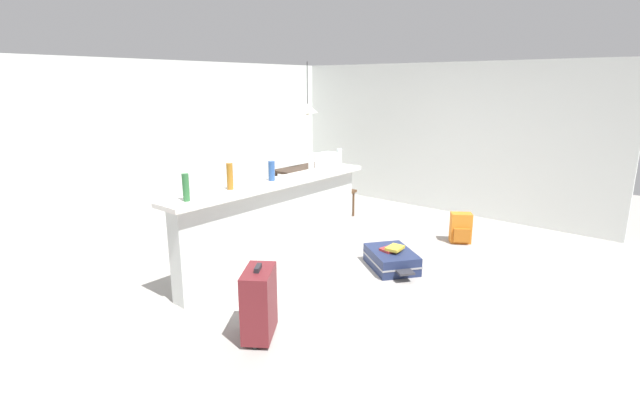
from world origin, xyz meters
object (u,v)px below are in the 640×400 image
at_px(bottle_blue, 272,171).
at_px(bottle_clear, 339,158).
at_px(bottle_white, 311,163).
at_px(suitcase_upright_maroon, 259,303).
at_px(grocery_bag, 326,161).
at_px(book_stack, 393,249).
at_px(dining_table, 310,174).
at_px(pendant_lamp, 307,108).
at_px(dining_chair_near_partition, 336,186).
at_px(suitcase_flat_navy, 391,259).
at_px(bottle_amber, 230,176).
at_px(bottle_green, 186,187).
at_px(backpack_orange, 461,228).

bearing_deg(bottle_blue, bottle_clear, -1.98).
height_order(bottle_white, suitcase_upright_maroon, bottle_white).
height_order(grocery_bag, book_stack, grocery_bag).
relative_size(grocery_bag, dining_table, 0.24).
bearing_deg(pendant_lamp, bottle_clear, -123.17).
bearing_deg(grocery_bag, book_stack, -98.82).
distance_m(bottle_white, dining_chair_near_partition, 1.85).
height_order(bottle_white, suitcase_flat_navy, bottle_white).
distance_m(dining_table, suitcase_flat_navy, 2.90).
height_order(bottle_amber, pendant_lamp, pendant_lamp).
height_order(bottle_green, grocery_bag, bottle_green).
xyz_separation_m(bottle_green, dining_chair_near_partition, (3.41, 0.78, -0.67)).
xyz_separation_m(bottle_blue, suitcase_upright_maroon, (-1.28, -1.11, -0.84)).
relative_size(bottle_green, dining_table, 0.25).
height_order(bottle_blue, book_stack, bottle_blue).
xyz_separation_m(bottle_amber, backpack_orange, (2.85, -1.44, -0.99)).
relative_size(bottle_amber, bottle_clear, 1.17).
xyz_separation_m(dining_table, suitcase_upright_maroon, (-3.49, -2.42, -0.32)).
distance_m(bottle_white, dining_table, 2.13).
height_order(grocery_bag, suitcase_flat_navy, grocery_bag).
distance_m(bottle_white, suitcase_upright_maroon, 2.37).
distance_m(bottle_blue, suitcase_flat_navy, 1.78).
relative_size(bottle_clear, suitcase_upright_maroon, 0.37).
height_order(bottle_clear, book_stack, bottle_clear).
xyz_separation_m(bottle_amber, bottle_clear, (1.87, -0.06, -0.02)).
height_order(suitcase_upright_maroon, backpack_orange, suitcase_upright_maroon).
distance_m(bottle_green, dining_table, 3.73).
height_order(dining_table, suitcase_flat_navy, dining_table).
bearing_deg(pendant_lamp, dining_table, 17.57).
bearing_deg(suitcase_upright_maroon, bottle_amber, 59.32).
xyz_separation_m(pendant_lamp, suitcase_flat_navy, (-1.30, -2.46, -1.65)).
height_order(pendant_lamp, backpack_orange, pendant_lamp).
bearing_deg(dining_table, bottle_blue, -149.29).
xyz_separation_m(bottle_amber, dining_chair_near_partition, (2.81, 0.71, -0.68)).
relative_size(bottle_clear, dining_table, 0.22).
xyz_separation_m(bottle_amber, grocery_bag, (1.61, -0.04, -0.03)).
bearing_deg(bottle_amber, pendant_lamp, 24.92).
bearing_deg(bottle_green, bottle_amber, 6.58).
relative_size(bottle_white, suitcase_upright_maroon, 0.39).
xyz_separation_m(grocery_bag, backpack_orange, (1.24, -1.40, -0.96)).
xyz_separation_m(bottle_green, grocery_bag, (2.21, 0.03, -0.03)).
height_order(bottle_amber, grocery_bag, bottle_amber).
bearing_deg(bottle_amber, suitcase_upright_maroon, -120.68).
bearing_deg(bottle_amber, suitcase_flat_navy, -39.65).
bearing_deg(bottle_white, bottle_amber, 177.12).
xyz_separation_m(bottle_green, suitcase_upright_maroon, (-0.06, -1.05, -0.86)).
distance_m(bottle_green, bottle_amber, 0.61).
bearing_deg(backpack_orange, bottle_amber, 153.18).
distance_m(bottle_clear, backpack_orange, 1.96).
xyz_separation_m(bottle_white, dining_table, (1.55, 1.36, -0.54)).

